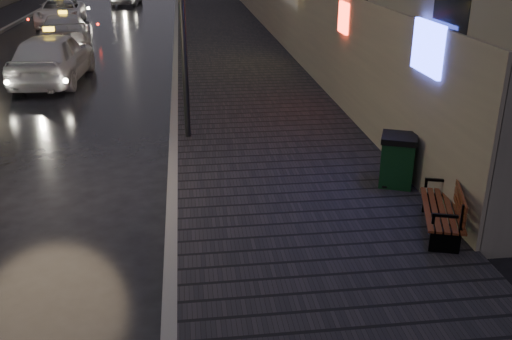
{
  "coord_description": "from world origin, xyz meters",
  "views": [
    {
      "loc": [
        1.85,
        -7.1,
        4.64
      ],
      "look_at": [
        2.99,
        1.98,
        0.85
      ],
      "focal_mm": 40.0,
      "sensor_mm": 36.0,
      "label": 1
    }
  ],
  "objects_px": {
    "taxi_mid": "(65,32)",
    "taxi_far": "(61,12)",
    "taxi_near": "(53,57)",
    "trash_bin": "(397,160)",
    "bench": "(446,208)"
  },
  "relations": [
    {
      "from": "trash_bin",
      "to": "taxi_near",
      "type": "xyz_separation_m",
      "value": [
        -8.33,
        10.04,
        0.19
      ]
    },
    {
      "from": "bench",
      "to": "trash_bin",
      "type": "distance_m",
      "value": 1.95
    },
    {
      "from": "bench",
      "to": "trash_bin",
      "type": "relative_size",
      "value": 1.73
    },
    {
      "from": "trash_bin",
      "to": "taxi_near",
      "type": "bearing_deg",
      "value": 152.12
    },
    {
      "from": "bench",
      "to": "taxi_near",
      "type": "xyz_separation_m",
      "value": [
        -8.44,
        11.98,
        0.28
      ]
    },
    {
      "from": "trash_bin",
      "to": "taxi_mid",
      "type": "xyz_separation_m",
      "value": [
        -9.0,
        16.09,
        0.1
      ]
    },
    {
      "from": "taxi_mid",
      "to": "taxi_far",
      "type": "relative_size",
      "value": 1.01
    },
    {
      "from": "taxi_near",
      "to": "taxi_far",
      "type": "xyz_separation_m",
      "value": [
        -2.2,
        13.35,
        -0.13
      ]
    },
    {
      "from": "trash_bin",
      "to": "taxi_far",
      "type": "xyz_separation_m",
      "value": [
        -10.54,
        23.39,
        0.06
      ]
    },
    {
      "from": "taxi_far",
      "to": "trash_bin",
      "type": "bearing_deg",
      "value": -70.62
    },
    {
      "from": "taxi_mid",
      "to": "taxi_far",
      "type": "bearing_deg",
      "value": -86.09
    },
    {
      "from": "bench",
      "to": "taxi_mid",
      "type": "height_order",
      "value": "taxi_mid"
    },
    {
      "from": "trash_bin",
      "to": "taxi_far",
      "type": "distance_m",
      "value": 25.65
    },
    {
      "from": "bench",
      "to": "taxi_mid",
      "type": "bearing_deg",
      "value": 134.99
    },
    {
      "from": "taxi_near",
      "to": "taxi_mid",
      "type": "height_order",
      "value": "taxi_near"
    }
  ]
}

